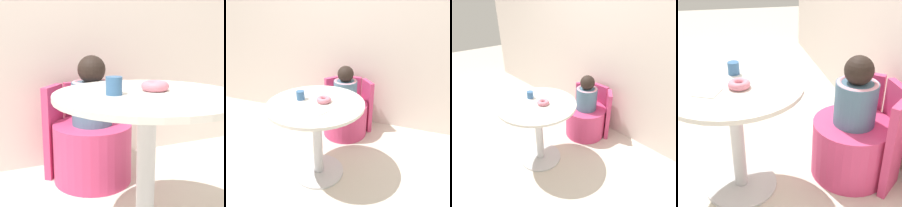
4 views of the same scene
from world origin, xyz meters
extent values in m
plane|color=beige|center=(0.00, 0.00, 0.00)|extent=(12.00, 12.00, 0.00)
cube|color=silver|center=(0.00, 1.13, 1.20)|extent=(6.00, 0.06, 2.40)
cylinder|color=silver|center=(0.07, -0.02, 0.01)|extent=(0.47, 0.47, 0.02)
cylinder|color=silver|center=(0.07, -0.02, 0.36)|extent=(0.08, 0.08, 0.69)
cylinder|color=silver|center=(0.07, -0.02, 0.72)|extent=(0.81, 0.81, 0.02)
cylinder|color=#D13D70|center=(0.08, 0.73, 0.20)|extent=(0.53, 0.53, 0.40)
cube|color=#D13D70|center=(0.08, 1.02, 0.32)|extent=(0.22, 0.05, 0.64)
cube|color=#D13D70|center=(0.30, 0.92, 0.32)|extent=(0.18, 0.20, 0.64)
cube|color=#D13D70|center=(-0.14, 0.92, 0.32)|extent=(0.18, 0.20, 0.64)
cylinder|color=slate|center=(0.08, 0.73, 0.54)|extent=(0.27, 0.27, 0.28)
torus|color=pink|center=(0.08, 0.73, 0.67)|extent=(0.26, 0.26, 0.04)
sphere|color=black|center=(0.08, 0.73, 0.76)|extent=(0.18, 0.18, 0.18)
torus|color=pink|center=(0.12, 0.02, 0.75)|extent=(0.12, 0.12, 0.04)
cylinder|color=#386699|center=(-0.08, 0.00, 0.77)|extent=(0.07, 0.07, 0.08)
cube|color=white|center=(0.15, -0.15, 0.74)|extent=(0.16, 0.16, 0.01)
camera|label=1|loc=(-0.59, -1.16, 0.97)|focal=50.00mm
camera|label=2|loc=(0.79, -1.49, 1.49)|focal=35.00mm
camera|label=3|loc=(1.59, -1.01, 1.71)|focal=32.00mm
camera|label=4|loc=(1.69, -0.03, 1.45)|focal=50.00mm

